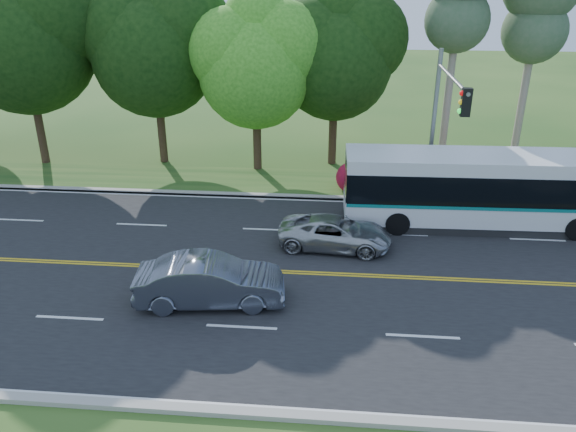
# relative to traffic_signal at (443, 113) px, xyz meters

# --- Properties ---
(ground) EXTENTS (120.00, 120.00, 0.00)m
(ground) POSITION_rel_traffic_signal_xyz_m (-6.49, -5.40, -4.67)
(ground) COLOR #244D19
(ground) RESTS_ON ground
(road) EXTENTS (60.00, 14.00, 0.02)m
(road) POSITION_rel_traffic_signal_xyz_m (-6.49, -5.40, -4.66)
(road) COLOR black
(road) RESTS_ON ground
(curb_north) EXTENTS (60.00, 0.30, 0.15)m
(curb_north) POSITION_rel_traffic_signal_xyz_m (-6.49, 1.75, -4.60)
(curb_north) COLOR #A4A094
(curb_north) RESTS_ON ground
(curb_south) EXTENTS (60.00, 0.30, 0.15)m
(curb_south) POSITION_rel_traffic_signal_xyz_m (-6.49, -12.55, -4.60)
(curb_south) COLOR #A4A094
(curb_south) RESTS_ON ground
(grass_verge) EXTENTS (60.00, 4.00, 0.10)m
(grass_verge) POSITION_rel_traffic_signal_xyz_m (-6.49, 3.60, -4.62)
(grass_verge) COLOR #244D19
(grass_verge) RESTS_ON ground
(lane_markings) EXTENTS (57.60, 13.82, 0.00)m
(lane_markings) POSITION_rel_traffic_signal_xyz_m (-6.59, -5.40, -4.65)
(lane_markings) COLOR gold
(lane_markings) RESTS_ON road
(tree_row) EXTENTS (44.70, 9.10, 13.84)m
(tree_row) POSITION_rel_traffic_signal_xyz_m (-11.65, 6.73, 2.06)
(tree_row) COLOR #321F16
(tree_row) RESTS_ON ground
(bougainvillea_hedge) EXTENTS (9.50, 2.25, 1.50)m
(bougainvillea_hedge) POSITION_rel_traffic_signal_xyz_m (0.69, 2.75, -3.95)
(bougainvillea_hedge) COLOR maroon
(bougainvillea_hedge) RESTS_ON ground
(traffic_signal) EXTENTS (0.42, 6.10, 7.00)m
(traffic_signal) POSITION_rel_traffic_signal_xyz_m (0.00, 0.00, 0.00)
(traffic_signal) COLOR gray
(traffic_signal) RESTS_ON ground
(transit_bus) EXTENTS (12.02, 2.85, 3.13)m
(transit_bus) POSITION_rel_traffic_signal_xyz_m (2.12, -0.62, -3.10)
(transit_bus) COLOR silver
(transit_bus) RESTS_ON road
(sedan) EXTENTS (4.99, 2.27, 1.59)m
(sedan) POSITION_rel_traffic_signal_xyz_m (-8.22, -7.61, -3.86)
(sedan) COLOR slate
(sedan) RESTS_ON road
(suv) EXTENTS (4.56, 2.40, 1.22)m
(suv) POSITION_rel_traffic_signal_xyz_m (-4.20, -3.23, -4.04)
(suv) COLOR #AFB1B3
(suv) RESTS_ON road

